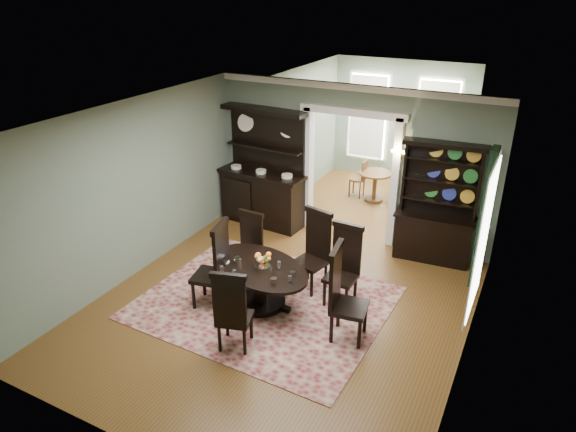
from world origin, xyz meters
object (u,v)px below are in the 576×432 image
Objects in this scene: parlor_table at (375,182)px; dining_table at (260,278)px; sideboard at (264,184)px; welsh_dresser at (435,218)px.

dining_table is at bearing -92.86° from parlor_table.
parlor_table is (1.71, 2.15, -0.39)m from sideboard.
welsh_dresser reaches higher than parlor_table.
welsh_dresser is (3.52, 0.04, -0.05)m from sideboard.
sideboard is 3.52m from welsh_dresser.
sideboard is at bearing 176.53° from welsh_dresser.
sideboard is at bearing 137.99° from dining_table.
sideboard is 3.23× the size of parlor_table.
welsh_dresser is (2.05, 2.76, 0.31)m from dining_table.
sideboard is 1.10× the size of welsh_dresser.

